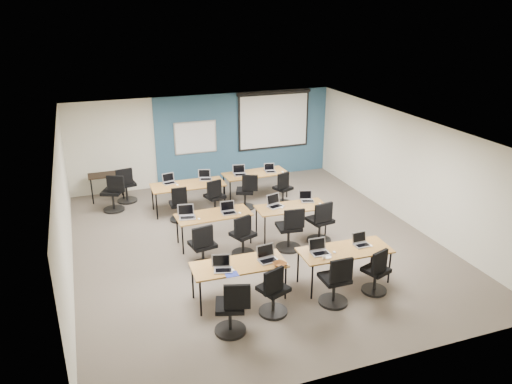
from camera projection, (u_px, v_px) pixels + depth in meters
name	position (u px, v px, depth m)	size (l,w,h in m)	color
floor	(255.00, 243.00, 11.56)	(8.00, 9.00, 0.02)	#6B6354
ceiling	(255.00, 129.00, 10.59)	(8.00, 9.00, 0.02)	white
wall_back	(205.00, 139.00, 15.03)	(8.00, 0.04, 2.70)	beige
wall_front	(362.00, 293.00, 7.12)	(8.00, 0.04, 2.70)	beige
wall_left	(64.00, 213.00, 9.81)	(0.04, 9.00, 2.70)	beige
wall_right	(407.00, 169.00, 12.34)	(0.04, 9.00, 2.70)	beige
blue_accent_panel	(244.00, 136.00, 15.40)	(5.50, 0.04, 2.70)	#3D5977
whiteboard	(196.00, 138.00, 14.83)	(1.28, 0.03, 0.98)	silver
projector_screen	(274.00, 117.00, 15.45)	(2.40, 0.10, 1.82)	black
training_table_front_left	(239.00, 266.00, 9.18)	(1.74, 0.73, 0.73)	olive
training_table_front_right	(345.00, 252.00, 9.71)	(1.81, 0.75, 0.73)	#A26C43
training_table_mid_left	(214.00, 216.00, 11.33)	(1.70, 0.71, 0.73)	brown
training_table_mid_right	(291.00, 208.00, 11.75)	(1.67, 0.70, 0.73)	brown
training_table_back_left	(188.00, 186.00, 13.16)	(1.93, 0.80, 0.73)	olive
training_table_back_right	(255.00, 174.00, 14.03)	(1.80, 0.75, 0.73)	brown
laptop_0	(222.00, 266.00, 8.96)	(0.33, 0.28, 0.25)	silver
mouse_0	(233.00, 270.00, 8.93)	(0.06, 0.09, 0.03)	white
task_chair_0	(232.00, 312.00, 8.28)	(0.55, 0.54, 1.02)	black
laptop_1	(267.00, 257.00, 9.29)	(0.36, 0.30, 0.27)	#A9A9B4
mouse_1	(286.00, 264.00, 9.14)	(0.06, 0.09, 0.03)	white
task_chair_1	(273.00, 295.00, 8.79)	(0.55, 0.52, 1.00)	black
laptop_2	(319.00, 250.00, 9.56)	(0.35, 0.30, 0.26)	silver
mouse_2	(334.00, 252.00, 9.57)	(0.06, 0.09, 0.03)	white
task_chair_2	(336.00, 284.00, 9.08)	(0.55, 0.55, 1.02)	black
laptop_3	(361.00, 242.00, 9.87)	(0.31, 0.27, 0.24)	#BCBCBC
mouse_3	(371.00, 246.00, 9.82)	(0.06, 0.10, 0.03)	white
task_chair_3	(376.00, 275.00, 9.46)	(0.50, 0.49, 0.97)	black
laptop_4	(187.00, 214.00, 11.13)	(0.36, 0.31, 0.27)	#B8B8C3
mouse_4	(199.00, 219.00, 11.04)	(0.06, 0.09, 0.03)	white
task_chair_4	(203.00, 250.00, 10.34)	(0.55, 0.55, 1.03)	black
laptop_5	(228.00, 210.00, 11.37)	(0.33, 0.28, 0.25)	silver
mouse_5	(240.00, 213.00, 11.34)	(0.06, 0.10, 0.04)	white
task_chair_5	(243.00, 239.00, 10.86)	(0.54, 0.51, 0.99)	black
laptop_6	(275.00, 203.00, 11.73)	(0.36, 0.30, 0.27)	#A8A8AB
mouse_6	(282.00, 208.00, 11.63)	(0.06, 0.10, 0.04)	white
task_chair_6	(290.00, 232.00, 11.11)	(0.57, 0.57, 1.05)	black
laptop_7	(307.00, 199.00, 12.04)	(0.31, 0.26, 0.24)	#B1B1BE
mouse_7	(320.00, 204.00, 11.86)	(0.06, 0.09, 0.03)	white
task_chair_7	(320.00, 225.00, 11.45)	(0.57, 0.57, 1.04)	black
laptop_8	(169.00, 181.00, 13.22)	(0.33, 0.28, 0.25)	#B1B1B1
mouse_8	(177.00, 185.00, 13.07)	(0.06, 0.10, 0.04)	white
task_chair_8	(179.00, 207.00, 12.59)	(0.47, 0.47, 0.95)	black
laptop_9	(205.00, 177.00, 13.51)	(0.33, 0.28, 0.25)	#AFAEB7
mouse_9	(216.00, 181.00, 13.36)	(0.06, 0.09, 0.03)	white
task_chair_9	(215.00, 200.00, 12.99)	(0.52, 0.51, 0.99)	black
laptop_10	(240.00, 172.00, 13.86)	(0.35, 0.30, 0.26)	#A9A9B2
mouse_10	(249.00, 175.00, 13.79)	(0.06, 0.10, 0.03)	white
task_chair_10	(246.00, 194.00, 13.35)	(0.54, 0.51, 0.99)	black
laptop_11	(270.00, 170.00, 14.10)	(0.30, 0.25, 0.23)	#B5B4C3
mouse_11	(283.00, 172.00, 14.06)	(0.06, 0.10, 0.03)	white
task_chair_11	(283.00, 191.00, 13.63)	(0.50, 0.48, 0.96)	black
blue_mousepad	(232.00, 274.00, 8.81)	(0.23, 0.19, 0.01)	navy
snack_bowl	(280.00, 264.00, 9.09)	(0.27, 0.27, 0.07)	brown
snack_plate	(327.00, 257.00, 9.41)	(0.16, 0.16, 0.01)	white
coffee_cup	(324.00, 258.00, 9.32)	(0.06, 0.06, 0.05)	white
utility_table	(106.00, 177.00, 13.88)	(0.95, 0.53, 0.75)	black
spare_chair_a	(126.00, 188.00, 13.77)	(0.55, 0.55, 1.03)	black
spare_chair_b	(114.00, 196.00, 13.18)	(0.60, 0.56, 1.04)	black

